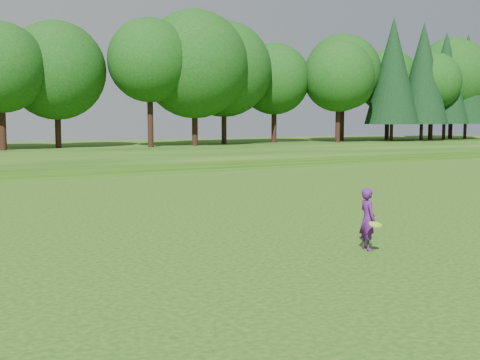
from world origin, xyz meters
TOP-DOWN VIEW (x-y plane):
  - ground at (0.00, 0.00)m, footprint 140.00×140.00m
  - walking_path at (0.00, 20.00)m, footprint 130.00×1.60m
  - woman at (3.59, -0.77)m, footprint 0.60×0.92m

SIDE VIEW (x-z plane):
  - ground at x=0.00m, z-range 0.00..0.00m
  - walking_path at x=0.00m, z-range 0.00..0.04m
  - woman at x=3.59m, z-range 0.00..1.42m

